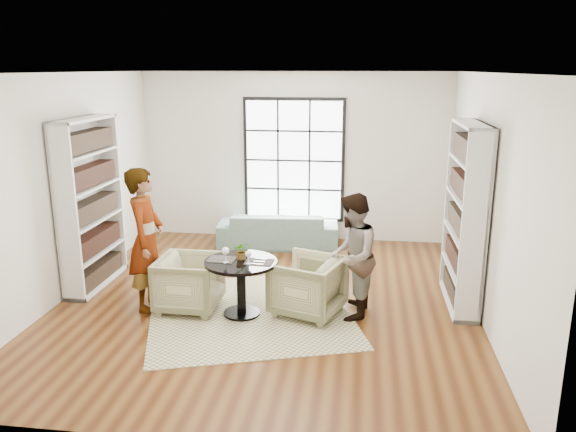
# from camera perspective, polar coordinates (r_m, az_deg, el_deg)

# --- Properties ---
(ground) EXTENTS (6.00, 6.00, 0.00)m
(ground) POSITION_cam_1_polar(r_m,az_deg,el_deg) (7.68, -2.18, -8.63)
(ground) COLOR brown
(room_shell) EXTENTS (6.00, 6.01, 6.00)m
(room_shell) POSITION_cam_1_polar(r_m,az_deg,el_deg) (7.79, -1.59, 1.47)
(room_shell) COLOR silver
(room_shell) RESTS_ON ground
(rug) EXTENTS (3.15, 3.15, 0.01)m
(rug) POSITION_cam_1_polar(r_m,az_deg,el_deg) (7.35, -3.88, -9.73)
(rug) COLOR beige
(rug) RESTS_ON ground
(pedestal_table) EXTENTS (0.91, 0.91, 0.73)m
(pedestal_table) POSITION_cam_1_polar(r_m,az_deg,el_deg) (7.10, -4.79, -6.08)
(pedestal_table) COLOR black
(pedestal_table) RESTS_ON ground
(sofa) EXTENTS (2.15, 0.98, 0.61)m
(sofa) POSITION_cam_1_polar(r_m,az_deg,el_deg) (9.89, -1.00, -1.33)
(sofa) COLOR slate
(sofa) RESTS_ON ground
(armchair_left) EXTENTS (0.80, 0.78, 0.72)m
(armchair_left) POSITION_cam_1_polar(r_m,az_deg,el_deg) (7.42, -9.96, -6.74)
(armchair_left) COLOR tan
(armchair_left) RESTS_ON ground
(armchair_right) EXTENTS (1.04, 1.03, 0.75)m
(armchair_right) POSITION_cam_1_polar(r_m,az_deg,el_deg) (7.18, 1.98, -7.11)
(armchair_right) COLOR #C7AC8E
(armchair_right) RESTS_ON ground
(person_left) EXTENTS (0.51, 0.72, 1.86)m
(person_left) POSITION_cam_1_polar(r_m,az_deg,el_deg) (7.41, -14.21, -2.33)
(person_left) COLOR gray
(person_left) RESTS_ON ground
(person_right) EXTENTS (0.67, 0.82, 1.59)m
(person_right) POSITION_cam_1_polar(r_m,az_deg,el_deg) (7.01, 6.50, -4.12)
(person_right) COLOR gray
(person_right) RESTS_ON ground
(placemat_left) EXTENTS (0.35, 0.28, 0.01)m
(placemat_left) POSITION_cam_1_polar(r_m,az_deg,el_deg) (7.10, -6.76, -4.40)
(placemat_left) COLOR #282422
(placemat_left) RESTS_ON pedestal_table
(placemat_right) EXTENTS (0.35, 0.28, 0.01)m
(placemat_right) POSITION_cam_1_polar(r_m,az_deg,el_deg) (6.97, -2.93, -4.67)
(placemat_right) COLOR #282422
(placemat_right) RESTS_ON pedestal_table
(cutlery_left) EXTENTS (0.15, 0.23, 0.01)m
(cutlery_left) POSITION_cam_1_polar(r_m,az_deg,el_deg) (7.10, -6.76, -4.34)
(cutlery_left) COLOR silver
(cutlery_left) RESTS_ON placemat_left
(cutlery_right) EXTENTS (0.15, 0.23, 0.01)m
(cutlery_right) POSITION_cam_1_polar(r_m,az_deg,el_deg) (6.97, -2.93, -4.62)
(cutlery_right) COLOR silver
(cutlery_right) RESTS_ON placemat_right
(wine_glass_left) EXTENTS (0.09, 0.09, 0.20)m
(wine_glass_left) POSITION_cam_1_polar(r_m,az_deg,el_deg) (6.94, -6.38, -3.61)
(wine_glass_left) COLOR silver
(wine_glass_left) RESTS_ON pedestal_table
(wine_glass_right) EXTENTS (0.08, 0.08, 0.17)m
(wine_glass_right) POSITION_cam_1_polar(r_m,az_deg,el_deg) (6.87, -4.05, -3.91)
(wine_glass_right) COLOR silver
(wine_glass_right) RESTS_ON pedestal_table
(flower_centerpiece) EXTENTS (0.24, 0.22, 0.22)m
(flower_centerpiece) POSITION_cam_1_polar(r_m,az_deg,el_deg) (7.06, -4.73, -3.54)
(flower_centerpiece) COLOR gray
(flower_centerpiece) RESTS_ON pedestal_table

